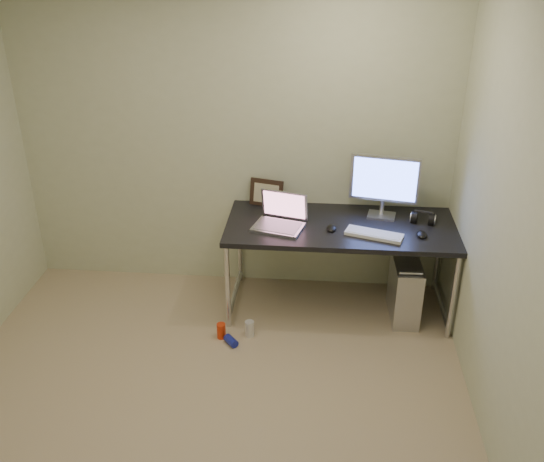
{
  "coord_description": "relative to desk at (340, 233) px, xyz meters",
  "views": [
    {
      "loc": [
        0.71,
        -2.82,
        2.81
      ],
      "look_at": [
        0.37,
        1.02,
        0.85
      ],
      "focal_mm": 40.0,
      "sensor_mm": 36.0,
      "label": 1
    }
  ],
  "objects": [
    {
      "name": "can_red",
      "position": [
        -0.87,
        -0.5,
        -0.62
      ],
      "size": [
        0.08,
        0.08,
        0.12
      ],
      "primitive_type": "cylinder",
      "rotation": [
        0.0,
        0.0,
        0.27
      ],
      "color": "red",
      "rests_on": "ground"
    },
    {
      "name": "ceiling",
      "position": [
        -0.87,
        -1.37,
        1.82
      ],
      "size": [
        3.5,
        3.5,
        0.0
      ],
      "primitive_type": "plane",
      "rotation": [
        3.14,
        0.0,
        0.0
      ],
      "color": "silver",
      "rests_on": "ground"
    },
    {
      "name": "webcam",
      "position": [
        -0.36,
        0.27,
        0.16
      ],
      "size": [
        0.04,
        0.04,
        0.11
      ],
      "rotation": [
        0.0,
        0.0,
        -0.22
      ],
      "color": "silver",
      "rests_on": "desk"
    },
    {
      "name": "wall_right",
      "position": [
        0.88,
        -1.37,
        0.57
      ],
      "size": [
        0.02,
        3.5,
        2.5
      ],
      "primitive_type": "cube",
      "color": "beige",
      "rests_on": "ground"
    },
    {
      "name": "mouse_left",
      "position": [
        -0.07,
        -0.09,
        0.09
      ],
      "size": [
        0.09,
        0.13,
        0.04
      ],
      "primitive_type": "ellipsoid",
      "rotation": [
        0.0,
        0.0,
        -0.13
      ],
      "color": "black",
      "rests_on": "desk"
    },
    {
      "name": "cable_b",
      "position": [
        0.57,
        0.31,
        -0.3
      ],
      "size": [
        0.02,
        0.11,
        0.71
      ],
      "primitive_type": "cylinder",
      "rotation": [
        0.14,
        0.0,
        0.09
      ],
      "color": "black",
      "rests_on": "ground"
    },
    {
      "name": "mouse_right",
      "position": [
        0.59,
        -0.14,
        0.09
      ],
      "size": [
        0.08,
        0.12,
        0.04
      ],
      "primitive_type": "ellipsoid",
      "rotation": [
        0.0,
        0.0,
        -0.01
      ],
      "color": "black",
      "rests_on": "desk"
    },
    {
      "name": "tower_computer",
      "position": [
        0.53,
        -0.08,
        -0.43
      ],
      "size": [
        0.22,
        0.47,
        0.52
      ],
      "rotation": [
        0.0,
        0.0,
        0.03
      ],
      "color": "silver",
      "rests_on": "ground"
    },
    {
      "name": "picture_frame",
      "position": [
        -0.6,
        0.31,
        0.18
      ],
      "size": [
        0.29,
        0.14,
        0.22
      ],
      "primitive_type": "cube",
      "rotation": [
        -0.21,
        0.0,
        -0.25
      ],
      "color": "black",
      "rests_on": "desk"
    },
    {
      "name": "can_white",
      "position": [
        -0.66,
        -0.46,
        -0.61
      ],
      "size": [
        0.08,
        0.08,
        0.13
      ],
      "primitive_type": "cylinder",
      "rotation": [
        0.0,
        0.0,
        -0.07
      ],
      "color": "silver",
      "rests_on": "ground"
    },
    {
      "name": "headphones",
      "position": [
        0.63,
        0.1,
        0.1
      ],
      "size": [
        0.2,
        0.12,
        0.12
      ],
      "rotation": [
        0.0,
        0.0,
        -0.24
      ],
      "color": "black",
      "rests_on": "desk"
    },
    {
      "name": "cable_a",
      "position": [
        0.48,
        0.33,
        -0.28
      ],
      "size": [
        0.01,
        0.16,
        0.69
      ],
      "primitive_type": "cylinder",
      "rotation": [
        0.21,
        0.0,
        0.0
      ],
      "color": "black",
      "rests_on": "ground"
    },
    {
      "name": "can_blue",
      "position": [
        -0.79,
        -0.58,
        -0.65
      ],
      "size": [
        0.12,
        0.13,
        0.06
      ],
      "primitive_type": "cylinder",
      "rotation": [
        1.57,
        0.0,
        0.71
      ],
      "color": "#19239E",
      "rests_on": "ground"
    },
    {
      "name": "wall_back",
      "position": [
        -0.87,
        0.38,
        0.57
      ],
      "size": [
        3.5,
        0.02,
        2.5
      ],
      "primitive_type": "cube",
      "color": "beige",
      "rests_on": "ground"
    },
    {
      "name": "monitor",
      "position": [
        0.32,
        0.18,
        0.36
      ],
      "size": [
        0.53,
        0.19,
        0.5
      ],
      "rotation": [
        0.0,
        0.0,
        -0.18
      ],
      "color": "silver",
      "rests_on": "desk"
    },
    {
      "name": "laptop",
      "position": [
        -0.46,
        -0.05,
        0.13
      ],
      "size": [
        0.43,
        0.38,
        0.25
      ],
      "rotation": [
        0.0,
        0.0,
        -0.26
      ],
      "color": "silver",
      "rests_on": "desk"
    },
    {
      "name": "floor",
      "position": [
        -0.87,
        -1.37,
        -0.68
      ],
      "size": [
        3.5,
        3.5,
        0.0
      ],
      "primitive_type": "plane",
      "color": "tan",
      "rests_on": "ground"
    },
    {
      "name": "desk",
      "position": [
        0.0,
        0.0,
        0.0
      ],
      "size": [
        1.76,
        0.77,
        0.75
      ],
      "color": "black",
      "rests_on": "ground"
    },
    {
      "name": "keyboard",
      "position": [
        0.24,
        -0.17,
        0.08
      ],
      "size": [
        0.44,
        0.26,
        0.03
      ],
      "primitive_type": "cube",
      "rotation": [
        0.0,
        0.0,
        -0.31
      ],
      "color": "white",
      "rests_on": "desk"
    }
  ]
}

